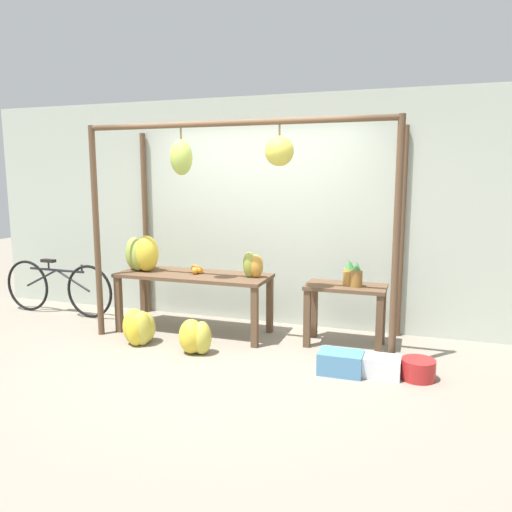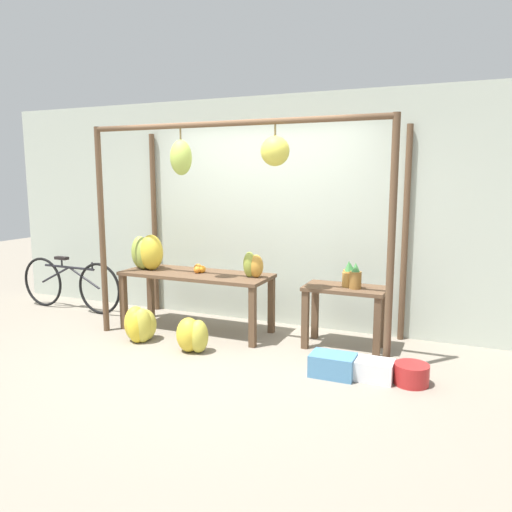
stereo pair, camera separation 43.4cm
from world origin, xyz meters
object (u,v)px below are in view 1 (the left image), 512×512
at_px(banana_pile_ground_left, 139,328).
at_px(parked_bicycle, 58,287).
at_px(fruit_crate_purple, 380,366).
at_px(banana_pile_ground_right, 195,337).
at_px(blue_bucket, 418,369).
at_px(papaya_pile, 253,265).
at_px(orange_pile, 196,270).
at_px(banana_pile_on_table, 141,254).
at_px(fruit_crate_white, 341,363).
at_px(pineapple_cluster, 351,275).

bearing_deg(banana_pile_ground_left, parked_bicycle, 156.54).
relative_size(banana_pile_ground_left, fruit_crate_purple, 1.17).
height_order(banana_pile_ground_right, blue_bucket, banana_pile_ground_right).
xyz_separation_m(parked_bicycle, papaya_pile, (2.81, -0.12, 0.48)).
relative_size(orange_pile, banana_pile_ground_right, 0.54).
bearing_deg(orange_pile, banana_pile_ground_left, -122.35).
distance_m(banana_pile_ground_right, blue_bucket, 2.22).
relative_size(banana_pile_ground_left, banana_pile_ground_right, 1.07).
bearing_deg(banana_pile_on_table, banana_pile_ground_right, -32.82).
height_order(parked_bicycle, fruit_crate_purple, parked_bicycle).
relative_size(orange_pile, fruit_crate_white, 0.53).
relative_size(banana_pile_ground_left, blue_bucket, 1.41).
bearing_deg(fruit_crate_purple, banana_pile_on_table, 167.45).
height_order(banana_pile_on_table, pineapple_cluster, banana_pile_on_table).
relative_size(banana_pile_on_table, orange_pile, 2.32).
height_order(orange_pile, pineapple_cluster, pineapple_cluster).
distance_m(fruit_crate_white, fruit_crate_purple, 0.36).
bearing_deg(papaya_pile, fruit_crate_purple, -24.53).
height_order(orange_pile, fruit_crate_white, orange_pile).
bearing_deg(fruit_crate_purple, banana_pile_ground_right, -179.67).
bearing_deg(banana_pile_ground_right, banana_pile_ground_left, 174.36).
bearing_deg(blue_bucket, banana_pile_on_table, 169.25).
bearing_deg(pineapple_cluster, fruit_crate_purple, -62.76).
height_order(banana_pile_ground_left, blue_bucket, banana_pile_ground_left).
xyz_separation_m(pineapple_cluster, blue_bucket, (0.73, -0.73, -0.70)).
bearing_deg(pineapple_cluster, papaya_pile, -175.54).
distance_m(banana_pile_ground_left, blue_bucket, 2.94).
bearing_deg(banana_pile_ground_right, papaya_pile, 59.96).
relative_size(orange_pile, fruit_crate_purple, 0.59).
bearing_deg(parked_bicycle, papaya_pile, -2.38).
bearing_deg(banana_pile_ground_right, blue_bucket, 1.07).
bearing_deg(orange_pile, fruit_crate_purple, -17.73).
bearing_deg(banana_pile_ground_left, banana_pile_ground_right, -5.64).
relative_size(papaya_pile, fruit_crate_purple, 0.79).
relative_size(pineapple_cluster, fruit_crate_purple, 0.75).
bearing_deg(parked_bicycle, banana_pile_ground_left, -23.46).
relative_size(orange_pile, pineapple_cluster, 0.79).
bearing_deg(papaya_pile, orange_pile, 178.01).
xyz_separation_m(banana_pile_ground_left, blue_bucket, (2.94, -0.03, -0.09)).
bearing_deg(banana_pile_on_table, fruit_crate_white, -15.38).
bearing_deg(fruit_crate_white, orange_pile, 157.64).
bearing_deg(blue_bucket, banana_pile_ground_left, 179.42).
distance_m(banana_pile_ground_left, fruit_crate_white, 2.25).
bearing_deg(papaya_pile, banana_pile_ground_left, -151.12).
bearing_deg(orange_pile, fruit_crate_white, -22.36).
xyz_separation_m(banana_pile_ground_left, papaya_pile, (1.12, 0.62, 0.66)).
distance_m(banana_pile_ground_left, papaya_pile, 1.44).
bearing_deg(banana_pile_ground_left, fruit_crate_white, -2.92).
xyz_separation_m(pineapple_cluster, papaya_pile, (-1.09, -0.09, 0.06)).
distance_m(blue_bucket, papaya_pile, 2.07).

